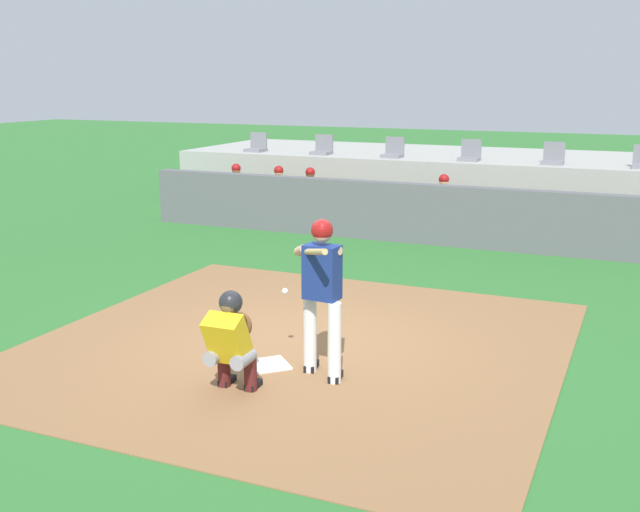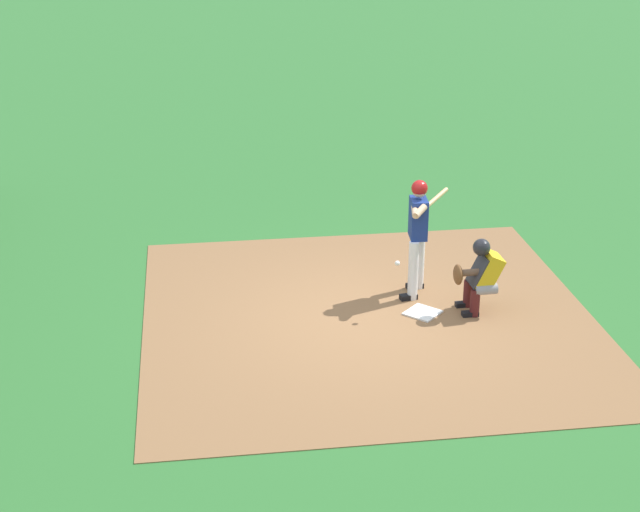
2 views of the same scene
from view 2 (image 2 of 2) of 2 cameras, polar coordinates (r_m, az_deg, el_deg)
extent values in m
plane|color=#2D6B2D|center=(13.97, 2.85, -3.63)|extent=(80.00, 80.00, 0.00)
cube|color=olive|center=(13.97, 2.85, -3.61)|extent=(6.40, 6.40, 0.01)
cube|color=white|center=(14.12, 6.05, -3.33)|extent=(0.62, 0.62, 0.02)
cylinder|color=silver|center=(14.38, 5.50, -0.89)|extent=(0.15, 0.15, 0.92)
cylinder|color=silver|center=(14.76, 5.86, -0.28)|extent=(0.15, 0.15, 0.92)
cube|color=navy|center=(14.29, 5.80, 2.22)|extent=(0.40, 0.27, 0.60)
sphere|color=tan|center=(14.14, 5.86, 3.85)|extent=(0.21, 0.21, 0.21)
sphere|color=maroon|center=(14.13, 5.87, 3.99)|extent=(0.24, 0.24, 0.24)
cylinder|color=tan|center=(13.96, 5.90, 2.63)|extent=(0.24, 0.25, 0.17)
cylinder|color=tan|center=(14.13, 5.58, 2.90)|extent=(0.57, 0.19, 0.18)
cylinder|color=tan|center=(14.19, 6.56, 3.15)|extent=(0.64, 0.65, 0.24)
cube|color=black|center=(14.53, 5.22, -2.42)|extent=(0.16, 0.28, 0.09)
cube|color=black|center=(14.90, 5.58, -1.77)|extent=(0.16, 0.28, 0.09)
cylinder|color=gray|center=(14.04, 9.71, -1.93)|extent=(0.17, 0.32, 0.16)
cylinder|color=#4C1919|center=(14.08, 9.08, -2.75)|extent=(0.14, 0.14, 0.42)
cube|color=black|center=(14.13, 8.81, -3.39)|extent=(0.12, 0.24, 0.08)
cylinder|color=gray|center=(14.31, 9.31, -1.40)|extent=(0.17, 0.32, 0.16)
cylinder|color=#4C1919|center=(14.35, 8.69, -2.21)|extent=(0.14, 0.14, 0.42)
cube|color=black|center=(14.40, 8.42, -2.84)|extent=(0.12, 0.24, 0.08)
cube|color=gold|center=(14.10, 9.76, -0.83)|extent=(0.41, 0.45, 0.57)
cube|color=#2D2D33|center=(14.06, 9.30, -0.86)|extent=(0.39, 0.26, 0.45)
sphere|color=brown|center=(13.94, 9.54, 0.43)|extent=(0.21, 0.21, 0.21)
sphere|color=#232328|center=(13.93, 9.47, 0.51)|extent=(0.25, 0.25, 0.25)
cylinder|color=brown|center=(14.00, 8.94, -0.96)|extent=(0.11, 0.45, 0.10)
ellipsoid|color=brown|center=(13.89, 8.11, -1.09)|extent=(0.28, 0.13, 0.30)
sphere|color=white|center=(13.73, 4.57, -0.43)|extent=(0.07, 0.07, 0.07)
camera|label=1|loc=(19.57, 25.68, 12.00)|focal=42.89mm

